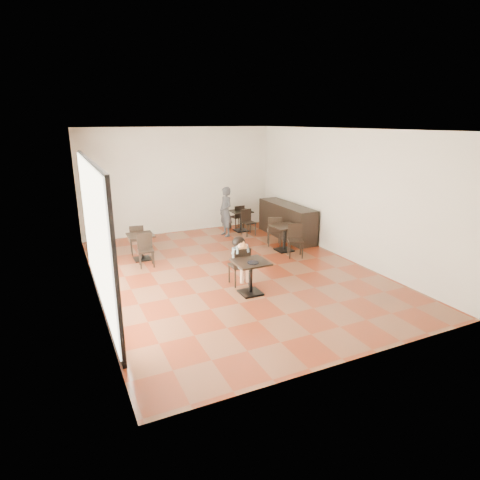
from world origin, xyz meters
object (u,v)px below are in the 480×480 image
child (239,261)px  chair_left_a (137,239)px  child_table (251,278)px  chair_mid_b (296,241)px  chair_back_a (237,217)px  cafe_table_back (241,221)px  chair_left_b (146,251)px  chair_back_b (249,223)px  cafe_table_mid (284,238)px  cafe_table_left (141,247)px  adult_patron (226,212)px  child_chair (239,266)px  chair_mid_a (274,231)px

child → chair_left_a: 3.40m
child_table → chair_mid_b: (2.08, 1.58, 0.07)m
chair_mid_b → chair_back_a: 3.17m
child → cafe_table_back: bearing=64.2°
child_table → chair_mid_b: chair_mid_b is taller
cafe_table_back → chair_left_b: (-3.44, -1.98, 0.07)m
child → chair_left_a: child is taller
child_table → chair_left_a: (-1.55, 3.58, 0.05)m
cafe_table_back → chair_back_b: (0.00, -0.55, 0.07)m
cafe_table_mid → child: bearing=-142.8°
chair_mid_b → chair_left_a: (-3.63, 2.00, -0.02)m
cafe_table_back → chair_mid_b: bearing=-86.3°
cafe_table_left → cafe_table_back: size_ratio=1.01×
child → cafe_table_back: (1.89, 3.91, -0.20)m
cafe_table_back → chair_back_a: (0.00, 0.29, 0.07)m
chair_left_a → child_table: bearing=119.7°
adult_patron → chair_left_b: adult_patron is taller
chair_back_b → child_chair: bearing=-124.8°
cafe_table_mid → chair_left_b: size_ratio=0.88×
child_chair → chair_back_a: bearing=-114.3°
child_chair → chair_mid_a: (2.08, 2.13, 0.00)m
child_table → chair_back_b: size_ratio=0.88×
chair_mid_a → chair_back_b: chair_mid_a is taller
adult_patron → chair_left_a: adult_patron is taller
child_table → cafe_table_back: (1.89, 4.46, -0.02)m
cafe_table_back → chair_back_b: bearing=-90.0°
chair_back_b → adult_patron: bearing=153.5°
chair_mid_a → chair_left_b: 3.64m
chair_left_a → chair_back_b: size_ratio=1.01×
chair_mid_a → child: bearing=69.7°
child_table → chair_back_b: chair_back_b is taller
chair_left_b → chair_back_a: 4.12m
chair_mid_b → child_table: bearing=-118.8°
cafe_table_left → chair_back_a: chair_back_a is taller
adult_patron → cafe_table_mid: size_ratio=2.14×
chair_mid_b → chair_left_b: (-3.63, 0.90, -0.02)m
chair_mid_a → child_table: bearing=76.2°
adult_patron → cafe_table_back: size_ratio=2.29×
chair_back_a → chair_mid_b: bearing=88.0°
cafe_table_back → child: bearing=-115.8°
child_chair → chair_left_a: child_chair is taller
chair_left_b → chair_back_a: bearing=39.6°
chair_mid_a → cafe_table_mid: bearing=114.0°
cafe_table_mid → cafe_table_back: (-0.19, 2.33, -0.02)m
child_table → chair_mid_a: 3.39m
cafe_table_mid → chair_mid_b: size_ratio=0.83×
adult_patron → cafe_table_back: 0.83m
chair_mid_b → cafe_table_back: bearing=117.7°
chair_left_b → child_table: bearing=-51.7°
adult_patron → chair_mid_a: size_ratio=1.78×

